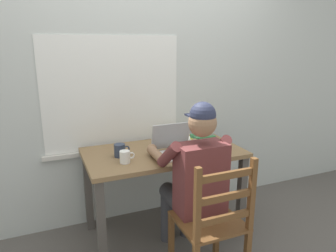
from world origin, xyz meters
The scene contains 12 objects.
ground_plane centered at (0.00, 0.00, 0.00)m, with size 8.00×8.00×0.00m, color #56514C.
back_wall centered at (-0.01, 0.42, 1.30)m, with size 6.00×0.08×2.60m.
desk centered at (0.00, 0.00, 0.64)m, with size 1.28×0.69×0.75m.
seated_person centered at (0.07, -0.42, 0.69)m, with size 0.50×0.60×1.25m.
wooden_chair centered at (0.07, -0.70, 0.46)m, with size 0.42×0.42×0.94m.
laptop centered at (0.06, -0.09, 0.81)m, with size 0.33×0.29×0.23m.
computer_mouse centered at (0.30, -0.16, 0.77)m, with size 0.06×0.10×0.03m, color #ADAFB2.
coffee_mug_white centered at (-0.36, -0.14, 0.80)m, with size 0.11×0.08×0.09m.
coffee_mug_dark centered at (-0.36, 0.00, 0.80)m, with size 0.12×0.09×0.10m.
book_stack_main centered at (0.40, 0.06, 0.80)m, with size 0.20×0.16×0.09m.
paper_pile_near_laptop centered at (0.30, 0.15, 0.76)m, with size 0.24×0.19×0.02m, color white.
paper_pile_back_corner centered at (0.00, -0.22, 0.76)m, with size 0.25×0.15×0.01m, color white.
Camera 1 is at (-0.90, -2.26, 1.61)m, focal length 33.41 mm.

